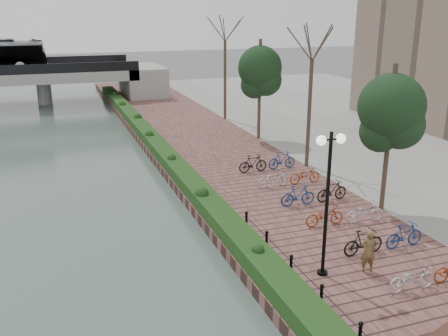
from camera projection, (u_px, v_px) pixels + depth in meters
name	position (u px, v px, depth m)	size (l,w,h in m)	color
promenade	(233.00, 169.00, 29.04)	(8.00, 75.00, 0.50)	brown
hedge	(165.00, 155.00, 30.03)	(1.10, 56.00, 0.60)	#143814
chain_fence	(339.00, 315.00, 14.10)	(0.10, 14.10, 0.70)	black
lamppost	(329.00, 174.00, 15.94)	(1.02, 0.32, 4.98)	black
pedestrian	(368.00, 251.00, 16.97)	(0.56, 0.37, 1.53)	brown
bicycle_parking	(330.00, 203.00, 21.97)	(2.40, 14.69, 1.00)	silver
street_trees	(342.00, 123.00, 24.95)	(3.20, 37.12, 6.80)	#362620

